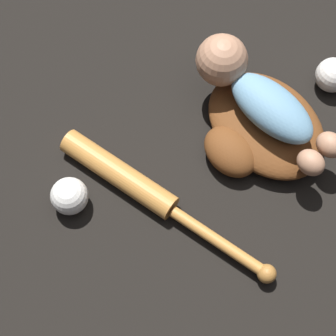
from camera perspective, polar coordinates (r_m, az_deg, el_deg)
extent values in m
plane|color=black|center=(1.27, 11.69, 2.94)|extent=(6.00, 6.00, 0.00)
ellipsoid|color=brown|center=(1.24, 9.92, 4.38)|extent=(0.35, 0.32, 0.07)
ellipsoid|color=brown|center=(1.20, 6.36, 1.68)|extent=(0.16, 0.14, 0.07)
ellipsoid|color=#6693B2|center=(1.18, 10.48, 6.02)|extent=(0.23, 0.19, 0.07)
sphere|color=tan|center=(1.20, 5.48, 10.86)|extent=(0.11, 0.11, 0.11)
ellipsoid|color=tan|center=(1.15, 14.43, 0.57)|extent=(0.08, 0.07, 0.05)
ellipsoid|color=tan|center=(1.18, 16.13, 2.28)|extent=(0.08, 0.07, 0.05)
cylinder|color=#C6843D|center=(1.18, -4.99, -0.78)|extent=(0.24, 0.22, 0.05)
cylinder|color=#C6843D|center=(1.14, 5.16, -7.47)|extent=(0.19, 0.16, 0.02)
sphere|color=#A97034|center=(1.13, 9.99, -10.53)|extent=(0.04, 0.04, 0.04)
sphere|color=white|center=(1.17, -9.98, -2.83)|extent=(0.08, 0.08, 0.08)
sphere|color=white|center=(1.33, 16.40, 9.05)|extent=(0.08, 0.08, 0.08)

